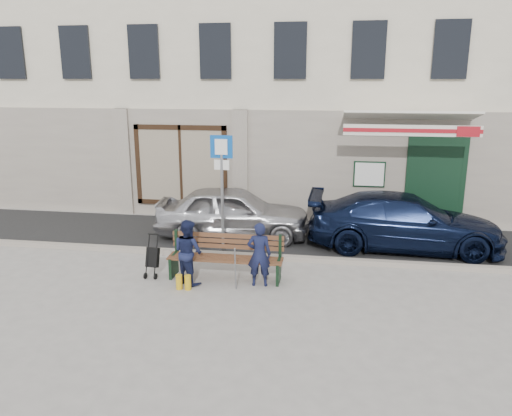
% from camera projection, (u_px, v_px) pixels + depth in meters
% --- Properties ---
extents(ground, '(80.00, 80.00, 0.00)m').
position_uv_depth(ground, '(265.00, 286.00, 10.11)').
color(ground, '#9E9991').
rests_on(ground, ground).
extents(asphalt_lane, '(60.00, 3.20, 0.01)m').
position_uv_depth(asphalt_lane, '(281.00, 238.00, 13.08)').
color(asphalt_lane, '#282828').
rests_on(asphalt_lane, ground).
extents(curb, '(60.00, 0.18, 0.12)m').
position_uv_depth(curb, '(274.00, 257.00, 11.53)').
color(curb, '#9E9384').
rests_on(curb, ground).
extents(building, '(20.00, 8.27, 10.00)m').
position_uv_depth(building, '(300.00, 51.00, 16.93)').
color(building, beige).
rests_on(building, ground).
extents(car_silver, '(4.11, 1.93, 1.36)m').
position_uv_depth(car_silver, '(233.00, 212.00, 13.03)').
color(car_silver, '#B8B8BD').
rests_on(car_silver, ground).
extents(car_navy, '(4.70, 2.00, 1.35)m').
position_uv_depth(car_navy, '(404.00, 222.00, 12.18)').
color(car_navy, black).
rests_on(car_navy, ground).
extents(parking_sign, '(0.52, 0.08, 2.82)m').
position_uv_depth(parking_sign, '(222.00, 175.00, 11.54)').
color(parking_sign, gray).
rests_on(parking_sign, ground).
extents(bench, '(2.40, 1.17, 0.98)m').
position_uv_depth(bench, '(223.00, 258.00, 10.37)').
color(bench, brown).
rests_on(bench, ground).
extents(man, '(0.51, 0.36, 1.33)m').
position_uv_depth(man, '(259.00, 254.00, 9.98)').
color(man, '#131836').
rests_on(man, ground).
extents(woman, '(0.82, 0.78, 1.34)m').
position_uv_depth(woman, '(188.00, 252.00, 10.12)').
color(woman, '#161C3D').
rests_on(woman, ground).
extents(stroller, '(0.29, 0.39, 0.90)m').
position_uv_depth(stroller, '(153.00, 258.00, 10.52)').
color(stroller, black).
rests_on(stroller, ground).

